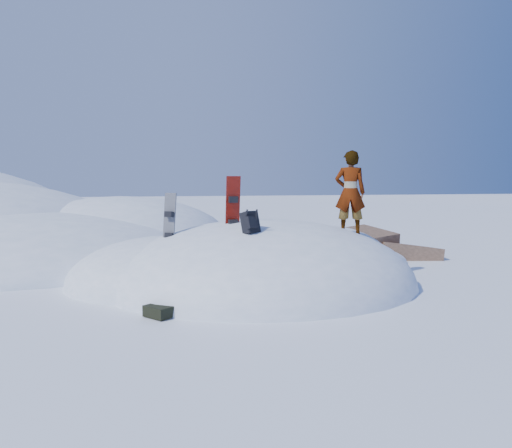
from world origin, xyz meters
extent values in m
plane|color=white|center=(0.00, 0.00, 0.00)|extent=(120.00, 120.00, 0.00)
ellipsoid|color=white|center=(0.00, 0.00, 0.00)|extent=(7.00, 6.00, 3.00)
ellipsoid|color=white|center=(-2.20, 0.60, 0.00)|extent=(4.40, 4.00, 2.20)
ellipsoid|color=white|center=(1.80, 0.80, 0.00)|extent=(3.60, 3.20, 2.50)
ellipsoid|color=white|center=(-6.00, 5.00, 0.00)|extent=(10.00, 9.00, 2.80)
ellipsoid|color=white|center=(-3.50, 7.50, 0.00)|extent=(8.00, 8.00, 3.60)
ellipsoid|color=white|center=(-5.50, 4.00, 0.00)|extent=(6.00, 5.00, 1.80)
cube|color=brown|center=(3.60, 3.40, 0.10)|extent=(2.82, 2.41, 1.62)
cube|color=brown|center=(5.20, 3.00, -0.10)|extent=(2.16, 1.80, 1.33)
cube|color=brown|center=(4.20, 4.60, 0.00)|extent=(2.08, 2.01, 1.10)
ellipsoid|color=white|center=(3.20, 2.40, 0.00)|extent=(3.20, 2.40, 1.00)
cube|color=red|center=(-0.74, -0.20, 1.63)|extent=(0.34, 0.24, 1.68)
cube|color=black|center=(-0.74, -0.27, 1.97)|extent=(0.22, 0.15, 0.15)
cube|color=black|center=(-0.74, -0.27, 1.46)|extent=(0.22, 0.15, 0.15)
cube|color=black|center=(-2.10, -0.05, 1.35)|extent=(0.35, 0.34, 1.51)
cube|color=black|center=(-2.10, -0.11, 1.66)|extent=(0.21, 0.20, 0.13)
cube|color=black|center=(-2.10, -0.11, 1.20)|extent=(0.21, 0.20, 0.13)
cube|color=black|center=(-0.55, -1.16, 1.54)|extent=(0.43, 0.43, 0.48)
cube|color=black|center=(-0.55, -1.30, 1.56)|extent=(0.26, 0.24, 0.26)
cylinder|color=black|center=(-0.64, -1.28, 1.65)|extent=(0.04, 0.18, 0.32)
cylinder|color=black|center=(-0.45, -1.28, 1.65)|extent=(0.04, 0.18, 0.32)
cube|color=black|center=(-2.24, -2.08, 0.11)|extent=(0.86, 0.83, 0.20)
cube|color=black|center=(-1.91, -1.86, 0.20)|extent=(0.40, 0.30, 0.13)
imported|color=slate|center=(2.06, -0.01, 2.10)|extent=(0.82, 0.67, 1.93)
camera|label=1|loc=(-2.54, -10.87, 2.40)|focal=35.00mm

